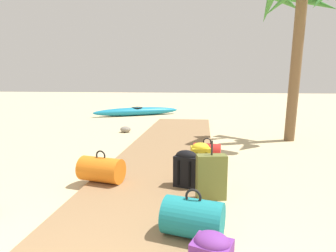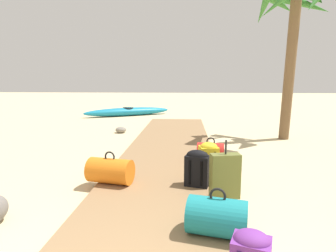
{
  "view_description": "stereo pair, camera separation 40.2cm",
  "coord_description": "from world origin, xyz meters",
  "px_view_note": "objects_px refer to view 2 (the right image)",
  "views": [
    {
      "loc": [
        0.75,
        -0.82,
        1.61
      ],
      "look_at": [
        -0.05,
        5.56,
        0.55
      ],
      "focal_mm": 30.16,
      "sensor_mm": 36.0,
      "label": 1
    },
    {
      "loc": [
        0.35,
        -0.86,
        1.61
      ],
      "look_at": [
        -0.05,
        5.56,
        0.55
      ],
      "focal_mm": 30.16,
      "sensor_mm": 36.0,
      "label": 2
    }
  ],
  "objects_px": {
    "duffel_bag_teal": "(217,217)",
    "duffel_bag_orange": "(110,171)",
    "kayak": "(128,112)",
    "duffel_bag_red": "(210,151)",
    "backpack_black": "(197,167)",
    "backpack_yellow": "(208,159)",
    "palm_tree_far_right": "(294,14)",
    "suitcase_olive": "(225,176)"
  },
  "relations": [
    {
      "from": "duffel_bag_teal",
      "to": "duffel_bag_orange",
      "type": "xyz_separation_m",
      "value": [
        -1.44,
        1.34,
        -0.0
      ]
    },
    {
      "from": "kayak",
      "to": "duffel_bag_teal",
      "type": "bearing_deg",
      "value": -73.52
    },
    {
      "from": "duffel_bag_teal",
      "to": "duffel_bag_red",
      "type": "distance_m",
      "value": 2.68
    },
    {
      "from": "duffel_bag_red",
      "to": "duffel_bag_orange",
      "type": "distance_m",
      "value": 2.08
    },
    {
      "from": "duffel_bag_teal",
      "to": "backpack_black",
      "type": "bearing_deg",
      "value": 96.4
    },
    {
      "from": "kayak",
      "to": "backpack_yellow",
      "type": "bearing_deg",
      "value": -69.95
    },
    {
      "from": "duffel_bag_red",
      "to": "duffel_bag_orange",
      "type": "bearing_deg",
      "value": -140.08
    },
    {
      "from": "backpack_black",
      "to": "palm_tree_far_right",
      "type": "xyz_separation_m",
      "value": [
        2.5,
        3.65,
        2.88
      ]
    },
    {
      "from": "palm_tree_far_right",
      "to": "duffel_bag_red",
      "type": "bearing_deg",
      "value": -133.78
    },
    {
      "from": "backpack_black",
      "to": "palm_tree_far_right",
      "type": "distance_m",
      "value": 5.28
    },
    {
      "from": "duffel_bag_orange",
      "to": "kayak",
      "type": "xyz_separation_m",
      "value": [
        -1.48,
        8.51,
        -0.08
      ]
    },
    {
      "from": "suitcase_olive",
      "to": "duffel_bag_orange",
      "type": "relative_size",
      "value": 1.08
    },
    {
      "from": "duffel_bag_teal",
      "to": "suitcase_olive",
      "type": "height_order",
      "value": "suitcase_olive"
    },
    {
      "from": "duffel_bag_teal",
      "to": "palm_tree_far_right",
      "type": "relative_size",
      "value": 0.16
    },
    {
      "from": "backpack_black",
      "to": "duffel_bag_orange",
      "type": "relative_size",
      "value": 0.75
    },
    {
      "from": "suitcase_olive",
      "to": "duffel_bag_orange",
      "type": "bearing_deg",
      "value": 165.42
    },
    {
      "from": "backpack_black",
      "to": "kayak",
      "type": "distance_m",
      "value": 8.98
    },
    {
      "from": "duffel_bag_teal",
      "to": "duffel_bag_red",
      "type": "bearing_deg",
      "value": 86.56
    },
    {
      "from": "duffel_bag_teal",
      "to": "backpack_yellow",
      "type": "height_order",
      "value": "backpack_yellow"
    },
    {
      "from": "duffel_bag_teal",
      "to": "kayak",
      "type": "xyz_separation_m",
      "value": [
        -2.91,
        9.85,
        -0.08
      ]
    },
    {
      "from": "duffel_bag_red",
      "to": "backpack_black",
      "type": "xyz_separation_m",
      "value": [
        -0.31,
        -1.36,
        0.11
      ]
    },
    {
      "from": "backpack_yellow",
      "to": "duffel_bag_orange",
      "type": "xyz_separation_m",
      "value": [
        -1.48,
        -0.39,
        -0.1
      ]
    },
    {
      "from": "duffel_bag_orange",
      "to": "duffel_bag_teal",
      "type": "bearing_deg",
      "value": -43.09
    },
    {
      "from": "duffel_bag_red",
      "to": "kayak",
      "type": "bearing_deg",
      "value": 113.21
    },
    {
      "from": "backpack_yellow",
      "to": "duffel_bag_orange",
      "type": "height_order",
      "value": "backpack_yellow"
    },
    {
      "from": "duffel_bag_teal",
      "to": "backpack_yellow",
      "type": "relative_size",
      "value": 1.17
    },
    {
      "from": "backpack_yellow",
      "to": "duffel_bag_red",
      "type": "relative_size",
      "value": 1.03
    },
    {
      "from": "duffel_bag_red",
      "to": "backpack_black",
      "type": "distance_m",
      "value": 1.4
    },
    {
      "from": "kayak",
      "to": "duffel_bag_orange",
      "type": "bearing_deg",
      "value": -80.14
    },
    {
      "from": "palm_tree_far_right",
      "to": "duffel_bag_teal",
      "type": "bearing_deg",
      "value": -115.36
    },
    {
      "from": "duffel_bag_orange",
      "to": "kayak",
      "type": "height_order",
      "value": "duffel_bag_orange"
    },
    {
      "from": "suitcase_olive",
      "to": "duffel_bag_red",
      "type": "relative_size",
      "value": 1.42
    },
    {
      "from": "backpack_yellow",
      "to": "duffel_bag_red",
      "type": "height_order",
      "value": "backpack_yellow"
    },
    {
      "from": "duffel_bag_teal",
      "to": "backpack_yellow",
      "type": "xyz_separation_m",
      "value": [
        0.05,
        1.73,
        0.1
      ]
    },
    {
      "from": "duffel_bag_teal",
      "to": "suitcase_olive",
      "type": "bearing_deg",
      "value": 77.94
    },
    {
      "from": "backpack_yellow",
      "to": "backpack_black",
      "type": "xyz_separation_m",
      "value": [
        -0.19,
        -0.42,
        -0.01
      ]
    },
    {
      "from": "duffel_bag_teal",
      "to": "backpack_black",
      "type": "xyz_separation_m",
      "value": [
        -0.15,
        1.32,
        0.09
      ]
    },
    {
      "from": "suitcase_olive",
      "to": "kayak",
      "type": "relative_size",
      "value": 0.21
    },
    {
      "from": "duffel_bag_red",
      "to": "duffel_bag_teal",
      "type": "bearing_deg",
      "value": -93.44
    },
    {
      "from": "backpack_black",
      "to": "duffel_bag_orange",
      "type": "xyz_separation_m",
      "value": [
        -1.29,
        0.03,
        -0.09
      ]
    },
    {
      "from": "duffel_bag_orange",
      "to": "palm_tree_far_right",
      "type": "distance_m",
      "value": 6.03
    },
    {
      "from": "duffel_bag_teal",
      "to": "backpack_yellow",
      "type": "bearing_deg",
      "value": 88.44
    }
  ]
}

